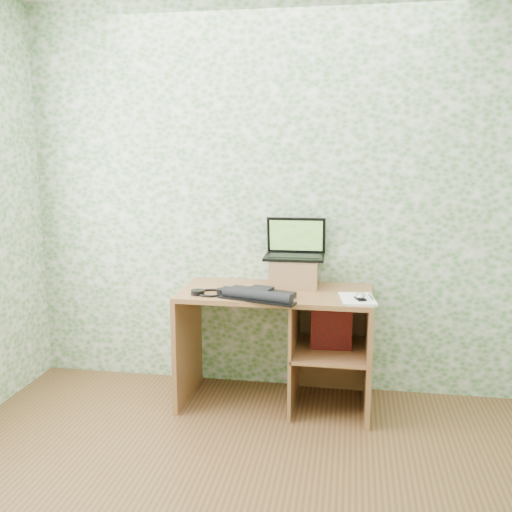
% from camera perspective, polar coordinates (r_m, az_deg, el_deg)
% --- Properties ---
extents(wall_back, '(3.50, 0.00, 3.50)m').
position_cam_1_polar(wall_back, '(3.81, 2.69, 5.70)').
color(wall_back, silver).
rests_on(wall_back, ground).
extents(desk, '(1.20, 0.60, 0.75)m').
position_cam_1_polar(desk, '(3.69, 3.25, -7.47)').
color(desk, brown).
rests_on(desk, floor).
extents(riser, '(0.31, 0.26, 0.18)m').
position_cam_1_polar(riser, '(3.71, 3.83, -1.64)').
color(riser, brown).
rests_on(riser, desk).
extents(laptop, '(0.39, 0.28, 0.26)m').
position_cam_1_polar(laptop, '(3.72, 3.92, 0.78)').
color(laptop, black).
rests_on(laptop, riser).
extents(keyboard, '(0.48, 0.36, 0.07)m').
position_cam_1_polar(keyboard, '(3.41, 0.26, -3.87)').
color(keyboard, black).
rests_on(keyboard, desk).
extents(headphones, '(0.23, 0.22, 0.03)m').
position_cam_1_polar(headphones, '(3.52, -4.56, -3.64)').
color(headphones, black).
rests_on(headphones, desk).
extents(notepad, '(0.23, 0.30, 0.01)m').
position_cam_1_polar(notepad, '(3.42, 10.09, -4.26)').
color(notepad, white).
rests_on(notepad, desk).
extents(mouse, '(0.09, 0.11, 0.03)m').
position_cam_1_polar(mouse, '(3.39, 10.39, -4.05)').
color(mouse, silver).
rests_on(mouse, notepad).
extents(pen, '(0.03, 0.12, 0.01)m').
position_cam_1_polar(pen, '(3.46, 11.41, -4.00)').
color(pen, black).
rests_on(pen, notepad).
extents(red_box, '(0.26, 0.10, 0.31)m').
position_cam_1_polar(red_box, '(3.63, 7.53, -6.87)').
color(red_box, maroon).
rests_on(red_box, desk).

